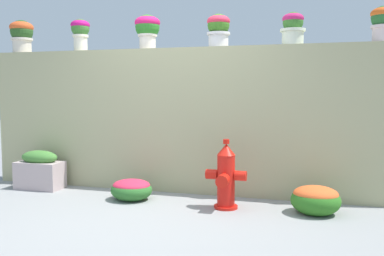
{
  "coord_description": "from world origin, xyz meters",
  "views": [
    {
      "loc": [
        1.62,
        -3.81,
        1.27
      ],
      "look_at": [
        0.22,
        1.07,
        0.83
      ],
      "focal_mm": 39.12,
      "sensor_mm": 36.0,
      "label": 1
    }
  ],
  "objects_px": {
    "flower_bush_left": "(131,189)",
    "flower_bush_right": "(316,199)",
    "potted_plant_4": "(293,27)",
    "potted_plant_1": "(80,31)",
    "potted_plant_2": "(147,28)",
    "potted_plant_3": "(218,28)",
    "planter_box": "(40,170)",
    "potted_plant_5": "(383,21)",
    "potted_plant_0": "(22,34)",
    "fire_hydrant": "(226,178)"
  },
  "relations": [
    {
      "from": "potted_plant_1",
      "to": "planter_box",
      "type": "xyz_separation_m",
      "value": [
        -0.41,
        -0.41,
        -1.85
      ]
    },
    {
      "from": "potted_plant_2",
      "to": "fire_hydrant",
      "type": "distance_m",
      "value": 2.23
    },
    {
      "from": "potted_plant_4",
      "to": "flower_bush_right",
      "type": "xyz_separation_m",
      "value": [
        0.29,
        -0.59,
        -1.87
      ]
    },
    {
      "from": "potted_plant_2",
      "to": "potted_plant_5",
      "type": "xyz_separation_m",
      "value": [
        2.8,
        -0.05,
        -0.04
      ]
    },
    {
      "from": "potted_plant_0",
      "to": "planter_box",
      "type": "height_order",
      "value": "potted_plant_0"
    },
    {
      "from": "flower_bush_left",
      "to": "flower_bush_right",
      "type": "height_order",
      "value": "flower_bush_right"
    },
    {
      "from": "potted_plant_4",
      "to": "potted_plant_5",
      "type": "height_order",
      "value": "potted_plant_5"
    },
    {
      "from": "fire_hydrant",
      "to": "flower_bush_right",
      "type": "relative_size",
      "value": 1.48
    },
    {
      "from": "potted_plant_4",
      "to": "potted_plant_5",
      "type": "xyz_separation_m",
      "value": [
        0.96,
        0.0,
        0.03
      ]
    },
    {
      "from": "fire_hydrant",
      "to": "planter_box",
      "type": "bearing_deg",
      "value": 174.32
    },
    {
      "from": "potted_plant_1",
      "to": "potted_plant_5",
      "type": "relative_size",
      "value": 1.1
    },
    {
      "from": "potted_plant_3",
      "to": "planter_box",
      "type": "height_order",
      "value": "potted_plant_3"
    },
    {
      "from": "flower_bush_left",
      "to": "planter_box",
      "type": "distance_m",
      "value": 1.42
    },
    {
      "from": "potted_plant_5",
      "to": "fire_hydrant",
      "type": "bearing_deg",
      "value": -158.15
    },
    {
      "from": "potted_plant_0",
      "to": "potted_plant_5",
      "type": "xyz_separation_m",
      "value": [
        4.69,
        -0.02,
        -0.04
      ]
    },
    {
      "from": "potted_plant_2",
      "to": "planter_box",
      "type": "height_order",
      "value": "potted_plant_2"
    },
    {
      "from": "potted_plant_5",
      "to": "flower_bush_left",
      "type": "xyz_separation_m",
      "value": [
        -2.76,
        -0.59,
        -1.92
      ]
    },
    {
      "from": "potted_plant_1",
      "to": "fire_hydrant",
      "type": "relative_size",
      "value": 0.57
    },
    {
      "from": "potted_plant_0",
      "to": "potted_plant_2",
      "type": "bearing_deg",
      "value": 0.89
    },
    {
      "from": "potted_plant_5",
      "to": "flower_bush_right",
      "type": "relative_size",
      "value": 0.77
    },
    {
      "from": "potted_plant_2",
      "to": "flower_bush_right",
      "type": "relative_size",
      "value": 0.87
    },
    {
      "from": "potted_plant_4",
      "to": "fire_hydrant",
      "type": "relative_size",
      "value": 0.5
    },
    {
      "from": "potted_plant_5",
      "to": "flower_bush_left",
      "type": "height_order",
      "value": "potted_plant_5"
    },
    {
      "from": "flower_bush_right",
      "to": "potted_plant_2",
      "type": "bearing_deg",
      "value": 163.12
    },
    {
      "from": "potted_plant_4",
      "to": "flower_bush_right",
      "type": "bearing_deg",
      "value": -63.43
    },
    {
      "from": "potted_plant_3",
      "to": "potted_plant_2",
      "type": "bearing_deg",
      "value": 177.47
    },
    {
      "from": "planter_box",
      "to": "potted_plant_4",
      "type": "bearing_deg",
      "value": 6.97
    },
    {
      "from": "potted_plant_5",
      "to": "planter_box",
      "type": "distance_m",
      "value": 4.55
    },
    {
      "from": "potted_plant_2",
      "to": "potted_plant_3",
      "type": "relative_size",
      "value": 1.11
    },
    {
      "from": "potted_plant_1",
      "to": "potted_plant_2",
      "type": "height_order",
      "value": "potted_plant_2"
    },
    {
      "from": "flower_bush_left",
      "to": "flower_bush_right",
      "type": "relative_size",
      "value": 0.97
    },
    {
      "from": "potted_plant_0",
      "to": "flower_bush_right",
      "type": "xyz_separation_m",
      "value": [
        4.03,
        -0.62,
        -1.93
      ]
    },
    {
      "from": "flower_bush_right",
      "to": "fire_hydrant",
      "type": "bearing_deg",
      "value": -176.69
    },
    {
      "from": "potted_plant_3",
      "to": "flower_bush_right",
      "type": "bearing_deg",
      "value": -27.09
    },
    {
      "from": "potted_plant_2",
      "to": "potted_plant_4",
      "type": "bearing_deg",
      "value": -1.79
    },
    {
      "from": "potted_plant_3",
      "to": "flower_bush_right",
      "type": "xyz_separation_m",
      "value": [
        1.18,
        -0.6,
        -1.89
      ]
    },
    {
      "from": "potted_plant_2",
      "to": "potted_plant_4",
      "type": "height_order",
      "value": "potted_plant_2"
    },
    {
      "from": "potted_plant_3",
      "to": "potted_plant_5",
      "type": "bearing_deg",
      "value": -0.38
    },
    {
      "from": "potted_plant_3",
      "to": "fire_hydrant",
      "type": "distance_m",
      "value": 1.85
    },
    {
      "from": "potted_plant_2",
      "to": "potted_plant_5",
      "type": "height_order",
      "value": "potted_plant_2"
    },
    {
      "from": "potted_plant_5",
      "to": "planter_box",
      "type": "xyz_separation_m",
      "value": [
        -4.16,
        -0.39,
        -1.81
      ]
    },
    {
      "from": "potted_plant_2",
      "to": "flower_bush_right",
      "type": "distance_m",
      "value": 2.95
    },
    {
      "from": "flower_bush_right",
      "to": "flower_bush_left",
      "type": "bearing_deg",
      "value": 179.94
    },
    {
      "from": "flower_bush_right",
      "to": "potted_plant_4",
      "type": "bearing_deg",
      "value": 116.57
    },
    {
      "from": "potted_plant_2",
      "to": "planter_box",
      "type": "relative_size",
      "value": 0.75
    },
    {
      "from": "potted_plant_1",
      "to": "potted_plant_2",
      "type": "relative_size",
      "value": 0.96
    },
    {
      "from": "potted_plant_0",
      "to": "fire_hydrant",
      "type": "height_order",
      "value": "potted_plant_0"
    },
    {
      "from": "potted_plant_3",
      "to": "potted_plant_5",
      "type": "relative_size",
      "value": 1.02
    },
    {
      "from": "flower_bush_left",
      "to": "potted_plant_0",
      "type": "bearing_deg",
      "value": 162.35
    },
    {
      "from": "potted_plant_2",
      "to": "flower_bush_left",
      "type": "distance_m",
      "value": 2.07
    }
  ]
}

